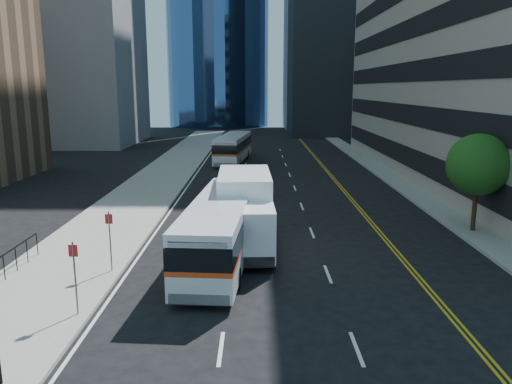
{
  "coord_description": "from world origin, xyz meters",
  "views": [
    {
      "loc": [
        -2.46,
        -17.41,
        7.52
      ],
      "look_at": [
        -2.47,
        5.16,
        2.8
      ],
      "focal_mm": 35.0,
      "sensor_mm": 36.0,
      "label": 1
    }
  ],
  "objects_px": {
    "street_tree": "(478,165)",
    "bus_front": "(221,228)",
    "box_truck": "(245,210)",
    "bus_rear": "(233,147)"
  },
  "relations": [
    {
      "from": "street_tree",
      "to": "bus_front",
      "type": "bearing_deg",
      "value": -161.57
    },
    {
      "from": "box_truck",
      "to": "bus_front",
      "type": "bearing_deg",
      "value": -119.54
    },
    {
      "from": "bus_rear",
      "to": "box_truck",
      "type": "distance_m",
      "value": 28.35
    },
    {
      "from": "box_truck",
      "to": "bus_rear",
      "type": "bearing_deg",
      "value": 91.9
    },
    {
      "from": "street_tree",
      "to": "bus_front",
      "type": "relative_size",
      "value": 0.47
    },
    {
      "from": "box_truck",
      "to": "street_tree",
      "type": "bearing_deg",
      "value": 9.77
    },
    {
      "from": "bus_front",
      "to": "box_truck",
      "type": "height_order",
      "value": "box_truck"
    },
    {
      "from": "bus_front",
      "to": "bus_rear",
      "type": "xyz_separation_m",
      "value": [
        -0.8,
        30.17,
        0.0
      ]
    },
    {
      "from": "street_tree",
      "to": "bus_rear",
      "type": "distance_m",
      "value": 29.37
    },
    {
      "from": "street_tree",
      "to": "box_truck",
      "type": "xyz_separation_m",
      "value": [
        -12.0,
        -2.44,
        -1.81
      ]
    }
  ]
}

